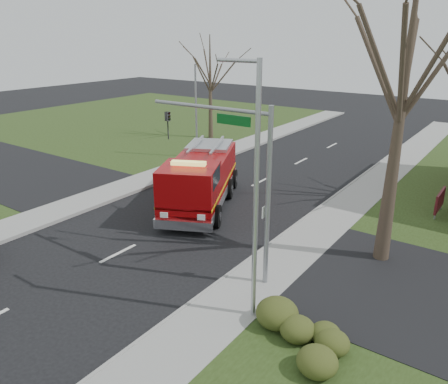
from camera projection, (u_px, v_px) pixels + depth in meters
The scene contains 11 objects.
ground at pixel (118, 254), 18.99m from camera, with size 120.00×120.00×0.00m, color black.
sidewalk_right at pixel (236, 299), 15.60m from camera, with size 2.40×80.00×0.15m, color gray.
sidewalk_left at pixel (35, 219), 22.34m from camera, with size 2.40×80.00×0.15m, color gray.
health_center_sign at pixel (440, 201), 22.57m from camera, with size 0.12×2.00×1.40m.
hedge_corner at pixel (295, 331), 13.14m from camera, with size 2.80×2.00×0.90m, color #363E16.
bare_tree_near at pixel (405, 80), 15.91m from camera, with size 6.00×6.00×12.00m.
bare_tree_left at pixel (210, 76), 37.88m from camera, with size 4.50×4.50×9.00m.
traffic_signal_mast at pixel (238, 161), 15.71m from camera, with size 5.29×0.18×6.80m.
streetlight_pole at pixel (254, 190), 13.18m from camera, with size 1.48×0.16×8.40m.
utility_pole_far at pixel (196, 113), 32.24m from camera, with size 0.14×0.14×7.00m, color gray.
fire_engine at pixel (200, 180), 23.79m from camera, with size 6.05×8.53×3.28m.
Camera 1 is at (13.56, -11.15, 8.99)m, focal length 35.00 mm.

